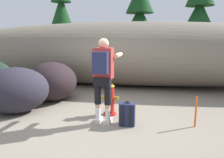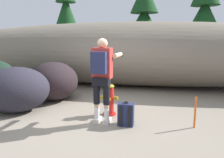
{
  "view_description": "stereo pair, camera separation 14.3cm",
  "coord_description": "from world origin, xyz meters",
  "px_view_note": "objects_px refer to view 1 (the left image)",
  "views": [
    {
      "loc": [
        1.27,
        -4.3,
        1.67
      ],
      "look_at": [
        0.26,
        0.6,
        0.75
      ],
      "focal_mm": 35.58,
      "sensor_mm": 36.0,
      "label": 1
    },
    {
      "loc": [
        1.41,
        -4.27,
        1.67
      ],
      "look_at": [
        0.26,
        0.6,
        0.75
      ],
      "focal_mm": 35.58,
      "sensor_mm": 36.0,
      "label": 2
    }
  ],
  "objects_px": {
    "fire_hydrant": "(110,100)",
    "boulder_large": "(52,81)",
    "spare_backpack": "(127,114)",
    "survey_stake": "(196,112)",
    "boulder_mid": "(15,90)",
    "utility_worker": "(103,71)"
  },
  "relations": [
    {
      "from": "fire_hydrant",
      "to": "utility_worker",
      "type": "distance_m",
      "value": 0.86
    },
    {
      "from": "fire_hydrant",
      "to": "boulder_large",
      "type": "height_order",
      "value": "boulder_large"
    },
    {
      "from": "fire_hydrant",
      "to": "utility_worker",
      "type": "height_order",
      "value": "utility_worker"
    },
    {
      "from": "survey_stake",
      "to": "spare_backpack",
      "type": "bearing_deg",
      "value": -172.5
    },
    {
      "from": "boulder_large",
      "to": "boulder_mid",
      "type": "distance_m",
      "value": 1.19
    },
    {
      "from": "fire_hydrant",
      "to": "spare_backpack",
      "type": "height_order",
      "value": "fire_hydrant"
    },
    {
      "from": "spare_backpack",
      "to": "survey_stake",
      "type": "relative_size",
      "value": 0.78
    },
    {
      "from": "fire_hydrant",
      "to": "boulder_mid",
      "type": "distance_m",
      "value": 2.13
    },
    {
      "from": "utility_worker",
      "to": "survey_stake",
      "type": "distance_m",
      "value": 1.92
    },
    {
      "from": "utility_worker",
      "to": "survey_stake",
      "type": "xyz_separation_m",
      "value": [
        1.76,
        0.15,
        -0.75
      ]
    },
    {
      "from": "spare_backpack",
      "to": "survey_stake",
      "type": "height_order",
      "value": "survey_stake"
    },
    {
      "from": "survey_stake",
      "to": "boulder_mid",
      "type": "bearing_deg",
      "value": 179.18
    },
    {
      "from": "boulder_large",
      "to": "survey_stake",
      "type": "distance_m",
      "value": 3.73
    },
    {
      "from": "boulder_large",
      "to": "fire_hydrant",
      "type": "bearing_deg",
      "value": -25.81
    },
    {
      "from": "spare_backpack",
      "to": "boulder_large",
      "type": "height_order",
      "value": "boulder_large"
    },
    {
      "from": "boulder_large",
      "to": "boulder_mid",
      "type": "xyz_separation_m",
      "value": [
        -0.32,
        -1.14,
        -0.0
      ]
    },
    {
      "from": "spare_backpack",
      "to": "survey_stake",
      "type": "distance_m",
      "value": 1.3
    },
    {
      "from": "boulder_mid",
      "to": "survey_stake",
      "type": "height_order",
      "value": "boulder_mid"
    },
    {
      "from": "fire_hydrant",
      "to": "boulder_large",
      "type": "xyz_separation_m",
      "value": [
        -1.78,
        0.86,
        0.18
      ]
    },
    {
      "from": "boulder_mid",
      "to": "survey_stake",
      "type": "bearing_deg",
      "value": -0.82
    },
    {
      "from": "utility_worker",
      "to": "boulder_large",
      "type": "xyz_separation_m",
      "value": [
        -1.77,
        1.34,
        -0.53
      ]
    },
    {
      "from": "spare_backpack",
      "to": "boulder_large",
      "type": "distance_m",
      "value": 2.64
    }
  ]
}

